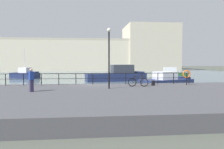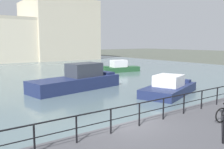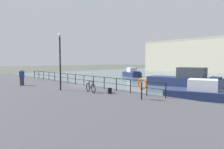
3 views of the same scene
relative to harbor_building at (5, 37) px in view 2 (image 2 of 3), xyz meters
The scene contains 6 objects.
ground_plane 55.50m from the harbor_building, 97.33° to the right, with size 240.00×240.00×0.00m, color #4C5147.
harbor_building is the anchor object (origin of this frame).
moored_red_daysailer 49.48m from the harbor_building, 87.04° to the right, with size 7.30×5.04×1.74m.
moored_green_narrowboat 35.20m from the harbor_building, 74.97° to the right, with size 6.45×2.68×1.86m.
moored_white_yacht 42.61m from the harbor_building, 93.91° to the right, with size 9.63×4.39×2.52m.
quay_railing 56.30m from the harbor_building, 98.72° to the right, with size 22.29×0.07×1.08m.
Camera 2 is at (-7.14, -8.55, 4.62)m, focal length 38.96 mm.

